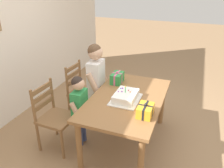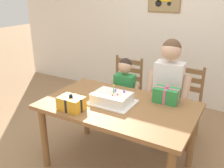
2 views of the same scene
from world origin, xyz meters
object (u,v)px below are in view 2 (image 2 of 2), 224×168
(gift_box_beside_cake, at_px, (166,95))
(chair_right, at_px, (181,104))
(child_younger, at_px, (125,90))
(chair_left, at_px, (123,91))
(dining_table, at_px, (118,113))
(birthday_cake, at_px, (112,98))
(gift_box_red_large, at_px, (71,103))
(child_older, at_px, (168,85))

(gift_box_beside_cake, relative_size, chair_right, 0.27)
(child_younger, bearing_deg, chair_left, 119.72)
(dining_table, height_order, gift_box_beside_cake, gift_box_beside_cake)
(birthday_cake, relative_size, chair_right, 0.48)
(birthday_cake, bearing_deg, dining_table, 1.10)
(gift_box_red_large, distance_m, gift_box_beside_cake, 0.92)
(gift_box_beside_cake, xyz_separation_m, child_younger, (-0.61, 0.30, -0.18))
(chair_left, relative_size, child_younger, 0.90)
(birthday_cake, distance_m, child_older, 0.69)
(gift_box_red_large, bearing_deg, chair_right, 58.79)
(dining_table, distance_m, birthday_cake, 0.16)
(chair_right, bearing_deg, birthday_cake, -117.97)
(gift_box_beside_cake, relative_size, child_younger, 0.24)
(birthday_cake, relative_size, child_younger, 0.43)
(gift_box_red_large, relative_size, child_younger, 0.23)
(chair_right, xyz_separation_m, child_younger, (-0.62, -0.30, 0.15))
(child_older, bearing_deg, child_younger, 179.93)
(chair_right, xyz_separation_m, child_older, (-0.09, -0.30, 0.32))
(gift_box_beside_cake, bearing_deg, gift_box_red_large, -140.20)
(gift_box_red_large, distance_m, child_younger, 0.91)
(dining_table, xyz_separation_m, chair_left, (-0.39, 0.88, -0.17))
(gift_box_red_large, height_order, chair_left, chair_left)
(gift_box_beside_cake, distance_m, chair_right, 0.69)
(chair_left, height_order, child_older, child_older)
(gift_box_beside_cake, relative_size, child_older, 0.19)
(chair_left, xyz_separation_m, child_older, (0.70, -0.30, 0.32))
(dining_table, xyz_separation_m, child_older, (0.31, 0.58, 0.16))
(child_younger, bearing_deg, child_older, -0.07)
(dining_table, relative_size, chair_right, 1.61)
(birthday_cake, bearing_deg, child_older, 56.97)
(dining_table, height_order, gift_box_red_large, gift_box_red_large)
(chair_right, relative_size, child_older, 0.71)
(gift_box_red_large, bearing_deg, dining_table, 44.04)
(birthday_cake, relative_size, gift_box_beside_cake, 1.79)
(dining_table, distance_m, child_younger, 0.62)
(chair_left, distance_m, child_younger, 0.38)
(gift_box_beside_cake, height_order, chair_right, chair_right)
(dining_table, height_order, birthday_cake, birthday_cake)
(child_younger, bearing_deg, gift_box_beside_cake, -26.35)
(dining_table, distance_m, chair_left, 0.98)
(birthday_cake, xyz_separation_m, gift_box_red_large, (-0.25, -0.31, 0.01))
(chair_right, bearing_deg, dining_table, -114.41)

